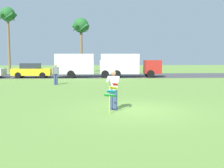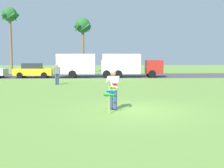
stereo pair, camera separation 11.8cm
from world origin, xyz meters
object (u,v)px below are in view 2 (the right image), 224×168
object	(u,v)px
person_kite_flyer	(113,89)
palm_tree_right_near	(83,28)
parked_truck_white_box	(84,65)
person_walker_near	(57,74)
palm_tree_left_near	(10,18)
parked_truck_red_cab	(129,65)
kite_held	(111,93)
parked_car_yellow	(33,71)

from	to	relation	value
person_kite_flyer	palm_tree_right_near	xyz separation A→B (m)	(-2.63, 27.07, 5.43)
person_kite_flyer	parked_truck_white_box	xyz separation A→B (m)	(-2.16, 18.67, 0.46)
person_kite_flyer	person_walker_near	xyz separation A→B (m)	(-4.03, 10.93, -0.02)
person_kite_flyer	palm_tree_right_near	world-z (taller)	palm_tree_right_near
person_kite_flyer	palm_tree_left_near	world-z (taller)	palm_tree_left_near
parked_truck_red_cab	palm_tree_right_near	xyz separation A→B (m)	(-5.51, 8.40, 4.97)
person_walker_near	parked_truck_white_box	bearing A→B (deg)	76.45
parked_truck_white_box	palm_tree_left_near	bearing A→B (deg)	136.00
kite_held	parked_truck_red_cab	xyz separation A→B (m)	(3.00, 19.27, 0.57)
palm_tree_right_near	person_kite_flyer	bearing A→B (deg)	-84.44
parked_truck_white_box	palm_tree_right_near	size ratio (longest dim) A/B	0.87
parked_truck_red_cab	palm_tree_right_near	distance (m)	11.21
person_kite_flyer	parked_car_yellow	size ratio (longest dim) A/B	0.41
palm_tree_right_near	parked_truck_red_cab	bearing A→B (deg)	-56.74
parked_truck_white_box	palm_tree_right_near	world-z (taller)	palm_tree_right_near
person_kite_flyer	palm_tree_left_near	size ratio (longest dim) A/B	0.18
kite_held	parked_car_yellow	world-z (taller)	parked_car_yellow
parked_car_yellow	palm_tree_left_near	distance (m)	14.23
parked_truck_white_box	kite_held	bearing A→B (deg)	-83.97
person_kite_flyer	parked_truck_white_box	distance (m)	18.80
palm_tree_left_near	person_walker_near	bearing A→B (deg)	-63.23
parked_car_yellow	palm_tree_right_near	xyz separation A→B (m)	(5.09, 8.40, 5.61)
palm_tree_left_near	kite_held	bearing A→B (deg)	-66.21
person_kite_flyer	parked_truck_white_box	bearing A→B (deg)	96.61
person_kite_flyer	parked_car_yellow	bearing A→B (deg)	112.48
kite_held	palm_tree_left_near	world-z (taller)	palm_tree_left_near
parked_car_yellow	palm_tree_right_near	bearing A→B (deg)	58.79
parked_truck_white_box	parked_car_yellow	bearing A→B (deg)	179.99
person_kite_flyer	person_walker_near	size ratio (longest dim) A/B	1.00
parked_truck_white_box	parked_truck_red_cab	size ratio (longest dim) A/B	0.99
kite_held	parked_car_yellow	xyz separation A→B (m)	(-7.60, 19.27, -0.07)
parked_truck_white_box	palm_tree_right_near	xyz separation A→B (m)	(-0.47, 8.40, 4.97)
palm_tree_left_near	palm_tree_right_near	size ratio (longest dim) A/B	1.23
palm_tree_right_near	person_walker_near	xyz separation A→B (m)	(-1.39, -16.14, -5.45)
parked_truck_white_box	palm_tree_right_near	distance (m)	9.77
palm_tree_left_near	parked_car_yellow	bearing A→B (deg)	-62.38
parked_car_yellow	parked_truck_white_box	xyz separation A→B (m)	(5.56, -0.00, 0.64)
parked_truck_white_box	person_walker_near	bearing A→B (deg)	-103.55
parked_car_yellow	palm_tree_right_near	world-z (taller)	palm_tree_right_near
kite_held	parked_truck_red_cab	distance (m)	19.51
parked_truck_white_box	palm_tree_left_near	size ratio (longest dim) A/B	0.71
parked_truck_white_box	palm_tree_left_near	distance (m)	16.97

